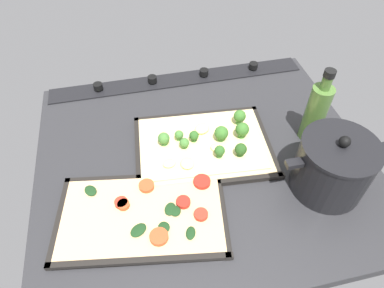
# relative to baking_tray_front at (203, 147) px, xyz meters

# --- Properties ---
(ground_plane) EXTENTS (0.83, 0.72, 0.03)m
(ground_plane) POSITION_rel_baking_tray_front_xyz_m (0.01, 0.03, -0.02)
(ground_plane) COLOR #28282B
(stove_control_panel) EXTENTS (0.79, 0.07, 0.03)m
(stove_control_panel) POSITION_rel_baking_tray_front_xyz_m (0.01, -0.30, 0.00)
(stove_control_panel) COLOR black
(stove_control_panel) RESTS_ON ground_plane
(baking_tray_front) EXTENTS (0.37, 0.28, 0.01)m
(baking_tray_front) POSITION_rel_baking_tray_front_xyz_m (0.00, 0.00, 0.00)
(baking_tray_front) COLOR black
(baking_tray_front) RESTS_ON ground_plane
(broccoli_pizza) EXTENTS (0.34, 0.25, 0.06)m
(broccoli_pizza) POSITION_rel_baking_tray_front_xyz_m (-0.01, 0.00, 0.01)
(broccoli_pizza) COLOR #D3B77F
(broccoli_pizza) RESTS_ON baking_tray_front
(baking_tray_back) EXTENTS (0.40, 0.27, 0.01)m
(baking_tray_back) POSITION_rel_baking_tray_front_xyz_m (0.18, 0.17, 0.00)
(baking_tray_back) COLOR black
(baking_tray_back) RESTS_ON ground_plane
(veggie_pizza_back) EXTENTS (0.37, 0.24, 0.02)m
(veggie_pizza_back) POSITION_rel_baking_tray_front_xyz_m (0.17, 0.17, 0.01)
(veggie_pizza_back) COLOR tan
(veggie_pizza_back) RESTS_ON baking_tray_back
(cooking_pot) EXTENTS (0.24, 0.17, 0.16)m
(cooking_pot) POSITION_rel_baking_tray_front_xyz_m (-0.25, 0.18, 0.07)
(cooking_pot) COLOR black
(cooking_pot) RESTS_ON ground_plane
(oil_bottle) EXTENTS (0.05, 0.05, 0.21)m
(oil_bottle) POSITION_rel_baking_tray_front_xyz_m (-0.29, 0.02, 0.08)
(oil_bottle) COLOR #476B2D
(oil_bottle) RESTS_ON ground_plane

